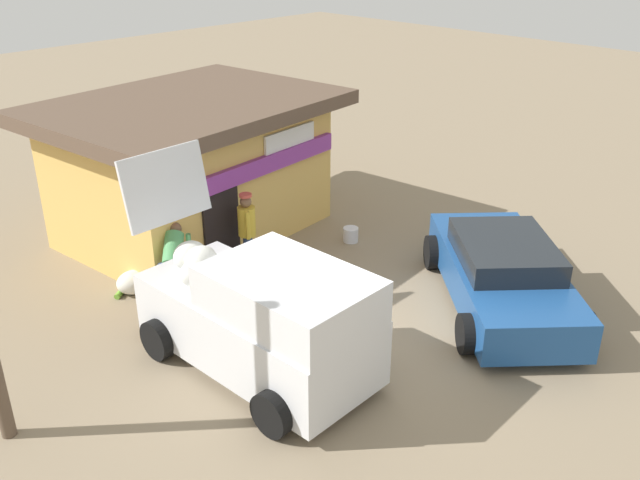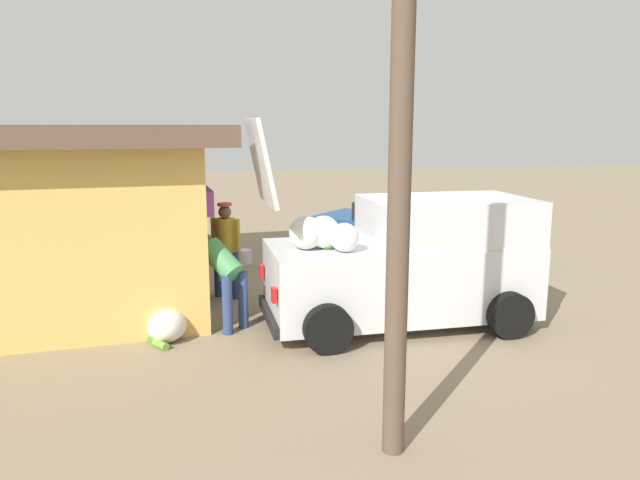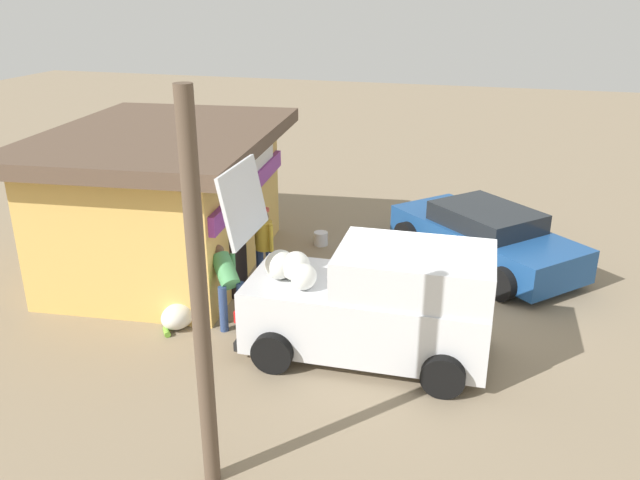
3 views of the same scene
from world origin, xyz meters
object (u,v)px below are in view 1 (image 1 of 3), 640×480
delivery_van (261,316)px  paint_bucket (351,235)px  vendor_standing (247,229)px  storefront_bar (192,166)px  customer_bending (174,258)px  parked_sedan (502,274)px  unloaded_banana_pile (135,282)px

delivery_van → paint_bucket: bearing=25.8°
vendor_standing → storefront_bar: bearing=78.7°
delivery_van → customer_bending: size_ratio=2.99×
storefront_bar → delivery_van: delivery_van is taller
parked_sedan → paint_bucket: size_ratio=13.32×
delivery_van → customer_bending: bearing=83.5°
delivery_van → customer_bending: delivery_van is taller
storefront_bar → vendor_standing: (-0.47, -2.34, -0.59)m
delivery_van → parked_sedan: (4.31, -1.58, -0.33)m
storefront_bar → customer_bending: 3.13m
parked_sedan → delivery_van: bearing=159.9°
customer_bending → unloaded_banana_pile: bearing=115.1°
customer_bending → unloaded_banana_pile: size_ratio=1.62×
storefront_bar → unloaded_banana_pile: size_ratio=7.41×
customer_bending → delivery_van: bearing=-96.5°
paint_bucket → unloaded_banana_pile: bearing=162.7°
unloaded_banana_pile → parked_sedan: bearing=-49.4°
vendor_standing → customer_bending: vendor_standing is taller
parked_sedan → unloaded_banana_pile: (-4.38, 5.10, -0.41)m
parked_sedan → vendor_standing: vendor_standing is taller
customer_bending → unloaded_banana_pile: (-0.38, 0.81, -0.66)m
storefront_bar → parked_sedan: storefront_bar is taller
delivery_van → parked_sedan: delivery_van is taller
storefront_bar → paint_bucket: size_ratio=19.28×
unloaded_banana_pile → paint_bucket: 4.68m
paint_bucket → parked_sedan: bearing=-91.4°
parked_sedan → unloaded_banana_pile: 6.74m
parked_sedan → unloaded_banana_pile: bearing=130.6°
parked_sedan → unloaded_banana_pile: parked_sedan is taller
delivery_van → parked_sedan: size_ratio=0.95×
vendor_standing → parked_sedan: bearing=-60.4°
vendor_standing → delivery_van: bearing=-126.5°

